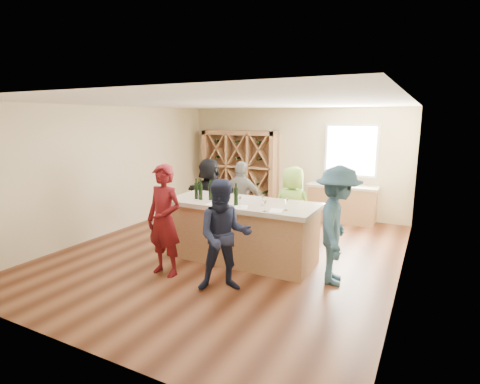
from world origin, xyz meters
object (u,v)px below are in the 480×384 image
at_px(wine_bottle_b, 201,192).
at_px(person_far_left, 210,197).
at_px(person_near_left, 164,220).
at_px(person_far_mid, 242,202).
at_px(wine_bottle_a, 196,191).
at_px(wine_bottle_c, 211,192).
at_px(wine_bottle_e, 227,194).
at_px(tasting_counter_base, 241,233).
at_px(wine_bottle_d, 218,194).
at_px(sink, 335,181).
at_px(person_far_right, 292,208).
at_px(person_server, 337,226).
at_px(wine_rack, 240,170).
at_px(person_near_right, 224,236).
at_px(wine_bottle_f, 236,197).

relative_size(wine_bottle_b, person_far_left, 0.17).
relative_size(person_near_left, person_far_mid, 1.09).
bearing_deg(person_far_mid, wine_bottle_a, 69.12).
height_order(wine_bottle_c, wine_bottle_e, wine_bottle_e).
height_order(tasting_counter_base, wine_bottle_d, wine_bottle_d).
xyz_separation_m(sink, person_far_left, (-2.16, -2.40, -0.17)).
bearing_deg(person_far_right, person_server, 138.73).
bearing_deg(wine_rack, wine_bottle_c, -70.39).
bearing_deg(person_server, tasting_counter_base, 73.65).
relative_size(person_near_right, wine_bottle_f, 5.58).
height_order(tasting_counter_base, wine_bottle_b, wine_bottle_b).
height_order(sink, person_far_mid, person_far_mid).
bearing_deg(tasting_counter_base, person_near_right, -74.47).
height_order(wine_bottle_d, person_far_mid, person_far_mid).
bearing_deg(wine_bottle_e, person_far_mid, 104.37).
relative_size(person_near_right, person_far_left, 0.99).
height_order(tasting_counter_base, person_far_mid, person_far_mid).
bearing_deg(person_near_right, wine_bottle_e, 85.96).
bearing_deg(wine_bottle_a, person_near_left, -88.70).
distance_m(wine_rack, person_far_right, 3.55).
xyz_separation_m(wine_bottle_e, person_far_right, (0.82, 1.11, -0.41)).
height_order(sink, wine_bottle_d, wine_bottle_d).
bearing_deg(wine_bottle_d, wine_bottle_b, 178.83).
height_order(wine_bottle_b, person_server, person_server).
height_order(sink, wine_bottle_e, wine_bottle_e).
bearing_deg(sink, person_server, -76.07).
distance_m(wine_bottle_d, person_near_right, 1.27).
bearing_deg(wine_rack, person_far_mid, -61.81).
bearing_deg(sink, wine_bottle_f, -101.87).
relative_size(person_far_mid, person_far_right, 1.02).
bearing_deg(wine_bottle_f, wine_rack, 116.60).
distance_m(person_near_left, person_near_right, 1.15).
bearing_deg(wine_bottle_c, wine_bottle_a, -171.06).
distance_m(wine_bottle_a, person_far_left, 1.37).
relative_size(wine_bottle_b, person_near_left, 0.16).
height_order(wine_rack, wine_bottle_e, wine_rack).
bearing_deg(wine_bottle_e, wine_bottle_c, -178.87).
height_order(tasting_counter_base, person_server, person_server).
height_order(person_near_left, wine_bottle_f, person_near_left).
bearing_deg(person_near_left, wine_bottle_a, 95.07).
distance_m(wine_bottle_e, person_far_right, 1.44).
xyz_separation_m(wine_bottle_d, person_server, (2.10, 0.01, -0.29)).
distance_m(wine_bottle_d, person_near_left, 1.09).
bearing_deg(person_far_mid, wine_bottle_f, 109.08).
distance_m(wine_bottle_b, person_near_right, 1.51).
height_order(person_far_right, person_far_left, person_far_left).
xyz_separation_m(person_far_right, wine_bottle_f, (-0.56, -1.29, 0.41)).
relative_size(person_far_mid, person_far_left, 0.99).
xyz_separation_m(wine_rack, wine_bottle_e, (1.65, -3.64, 0.13)).
height_order(person_far_mid, person_far_right, person_far_mid).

